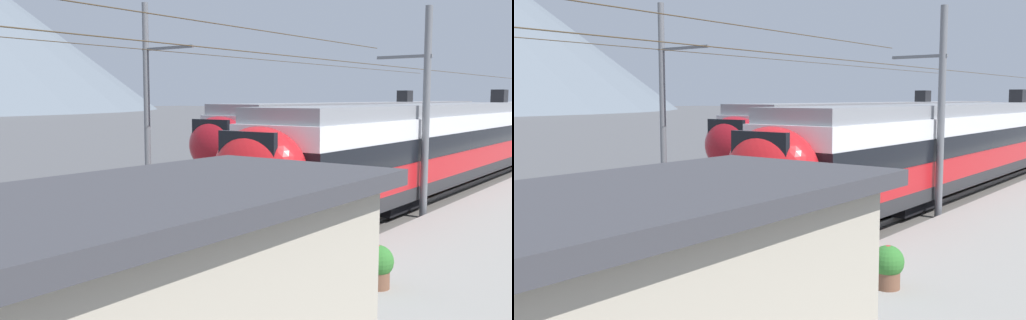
{
  "view_description": "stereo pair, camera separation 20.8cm",
  "coord_description": "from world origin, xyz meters",
  "views": [
    {
      "loc": [
        -9.79,
        -7.7,
        4.12
      ],
      "look_at": [
        4.09,
        2.83,
        2.24
      ],
      "focal_mm": 40.72,
      "sensor_mm": 36.0,
      "label": 1
    },
    {
      "loc": [
        -9.66,
        -7.86,
        4.12
      ],
      "look_at": [
        4.09,
        2.83,
        2.24
      ],
      "focal_mm": 40.72,
      "sensor_mm": 36.0,
      "label": 2
    }
  ],
  "objects": [
    {
      "name": "track_far",
      "position": [
        0.0,
        6.94,
        0.07
      ],
      "size": [
        120.0,
        3.0,
        0.28
      ],
      "color": "#5B5651",
      "rests_on": "ground"
    },
    {
      "name": "ground_plane",
      "position": [
        0.0,
        0.0,
        0.0
      ],
      "size": [
        400.0,
        400.0,
        0.0
      ],
      "primitive_type": "plane",
      "color": "#565659"
    },
    {
      "name": "platform_sign",
      "position": [
        0.72,
        -2.35,
        1.87
      ],
      "size": [
        0.7,
        0.08,
        2.02
      ],
      "color": "#59595B",
      "rests_on": "platform_slab"
    },
    {
      "name": "track_near",
      "position": [
        0.0,
        1.01,
        0.07
      ],
      "size": [
        120.0,
        3.0,
        0.28
      ],
      "color": "#5B5651",
      "rests_on": "ground"
    },
    {
      "name": "catenary_mast_mid",
      "position": [
        8.78,
        -0.49,
        3.71
      ],
      "size": [
        43.52,
        1.92,
        7.07
      ],
      "color": "slate",
      "rests_on": "ground"
    },
    {
      "name": "passenger_walking",
      "position": [
        -3.7,
        -3.17,
        1.33
      ],
      "size": [
        0.53,
        0.22,
        1.69
      ],
      "color": "#383842",
      "rests_on": "platform_slab"
    },
    {
      "name": "potted_plant_platform_edge",
      "position": [
        0.49,
        -2.89,
        0.86
      ],
      "size": [
        0.64,
        0.64,
        0.86
      ],
      "color": "brown",
      "rests_on": "platform_slab"
    },
    {
      "name": "train_far_track",
      "position": [
        20.35,
        6.94,
        2.23
      ],
      "size": [
        27.94,
        3.01,
        4.27
      ],
      "color": "#2D2D30",
      "rests_on": "track_far"
    },
    {
      "name": "handbag_near_sign",
      "position": [
        1.19,
        -1.98,
        0.5
      ],
      "size": [
        0.32,
        0.18,
        0.35
      ],
      "color": "maroon",
      "rests_on": "platform_slab"
    },
    {
      "name": "train_near_platform",
      "position": [
        18.29,
        1.01,
        2.23
      ],
      "size": [
        34.47,
        2.9,
        4.27
      ],
      "color": "#2D2D30",
      "rests_on": "track_near"
    },
    {
      "name": "catenary_mast_far_side",
      "position": [
        5.58,
        9.08,
        4.05
      ],
      "size": [
        43.52,
        2.62,
        7.7
      ],
      "color": "slate",
      "rests_on": "ground"
    }
  ]
}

